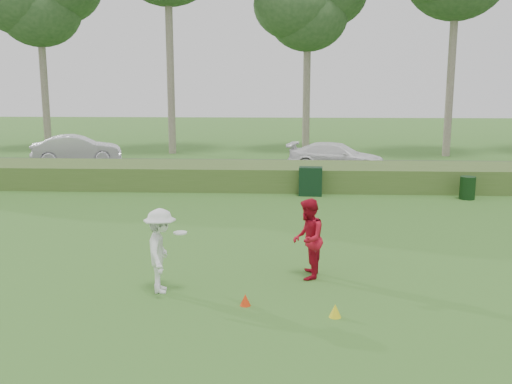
# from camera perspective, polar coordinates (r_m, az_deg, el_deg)

# --- Properties ---
(ground) EXTENTS (120.00, 120.00, 0.00)m
(ground) POSITION_cam_1_polar(r_m,az_deg,el_deg) (11.46, -1.06, -10.17)
(ground) COLOR #306722
(ground) RESTS_ON ground
(reed_strip) EXTENTS (80.00, 3.00, 0.90)m
(reed_strip) POSITION_cam_1_polar(r_m,az_deg,el_deg) (22.98, 1.04, 1.64)
(reed_strip) COLOR #406126
(reed_strip) RESTS_ON ground
(park_road) EXTENTS (80.00, 6.00, 0.06)m
(park_road) POSITION_cam_1_polar(r_m,az_deg,el_deg) (27.98, 1.39, 2.42)
(park_road) COLOR #2D2D2D
(park_road) RESTS_ON ground
(tree_2) EXTENTS (6.50, 6.50, 12.00)m
(tree_2) POSITION_cam_1_polar(r_m,az_deg,el_deg) (38.00, -20.91, 17.47)
(tree_2) COLOR gray
(tree_2) RESTS_ON ground
(tree_4) EXTENTS (6.24, 6.24, 11.50)m
(tree_4) POSITION_cam_1_polar(r_m,az_deg,el_deg) (35.48, 5.21, 18.02)
(tree_4) COLOR gray
(tree_4) RESTS_ON ground
(player_white) EXTENTS (0.92, 1.16, 1.69)m
(player_white) POSITION_cam_1_polar(r_m,az_deg,el_deg) (11.48, -9.51, -5.82)
(player_white) COLOR white
(player_white) RESTS_ON ground
(player_red) EXTENTS (0.74, 0.90, 1.72)m
(player_red) POSITION_cam_1_polar(r_m,az_deg,el_deg) (12.18, 5.21, -4.68)
(player_red) COLOR #B30F24
(player_red) RESTS_ON ground
(cone_orange) EXTENTS (0.20, 0.20, 0.22)m
(cone_orange) POSITION_cam_1_polar(r_m,az_deg,el_deg) (10.87, -1.08, -10.73)
(cone_orange) COLOR red
(cone_orange) RESTS_ON ground
(cone_yellow) EXTENTS (0.22, 0.22, 0.24)m
(cone_yellow) POSITION_cam_1_polar(r_m,az_deg,el_deg) (10.46, 7.92, -11.67)
(cone_yellow) COLOR yellow
(cone_yellow) RESTS_ON ground
(utility_cabinet) EXTENTS (0.89, 0.59, 1.06)m
(utility_cabinet) POSITION_cam_1_polar(r_m,az_deg,el_deg) (21.26, 5.48, 1.07)
(utility_cabinet) COLOR black
(utility_cabinet) RESTS_ON ground
(trash_bin) EXTENTS (0.64, 0.64, 0.82)m
(trash_bin) POSITION_cam_1_polar(r_m,az_deg,el_deg) (21.87, 20.40, 0.40)
(trash_bin) COLOR black
(trash_bin) RESTS_ON ground
(car_mid) EXTENTS (4.66, 2.74, 1.45)m
(car_mid) POSITION_cam_1_polar(r_m,az_deg,el_deg) (30.72, -17.47, 4.10)
(car_mid) COLOR silver
(car_mid) RESTS_ON park_road
(car_right) EXTENTS (4.84, 2.82, 1.32)m
(car_right) POSITION_cam_1_polar(r_m,az_deg,el_deg) (27.01, 8.06, 3.49)
(car_right) COLOR white
(car_right) RESTS_ON park_road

